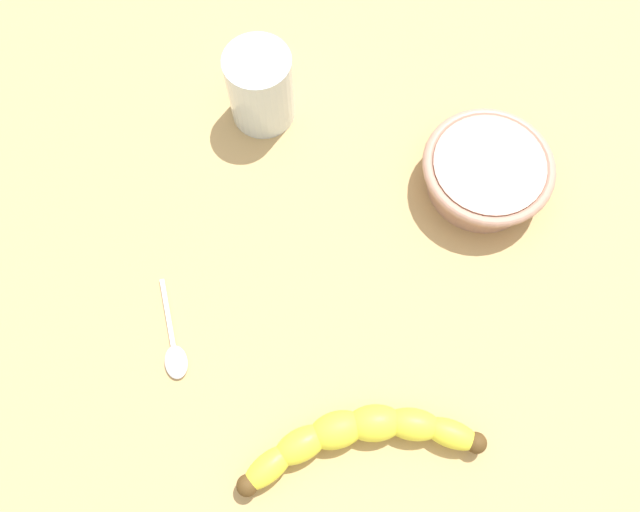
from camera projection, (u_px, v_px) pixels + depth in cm
name	position (u px, v px, depth cm)	size (l,w,h in cm)	color
wooden_tabletop	(320.00, 272.00, 71.62)	(120.00, 120.00, 3.00)	tan
banana	(358.00, 436.00, 62.13)	(18.91, 18.04, 3.65)	yellow
smoothie_glass	(261.00, 90.00, 73.02)	(7.67, 7.67, 9.88)	silver
ceramic_bowl	(486.00, 172.00, 71.03)	(14.77, 14.77, 5.01)	tan
teaspoon	(175.00, 356.00, 66.35)	(9.24, 8.64, 0.80)	silver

